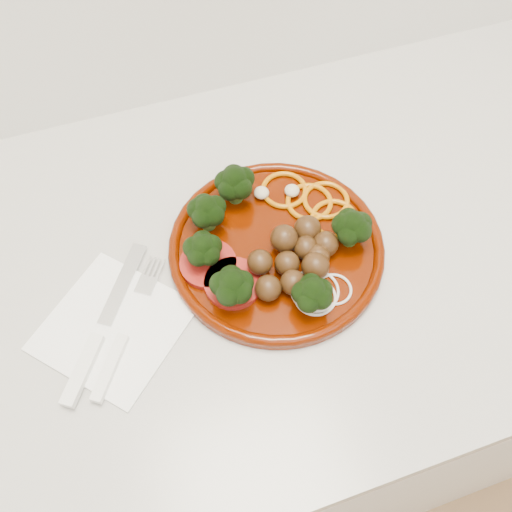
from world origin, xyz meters
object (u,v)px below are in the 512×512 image
object	(u,v)px
napkin	(114,327)
knife	(96,341)
fork	(118,350)
plate	(274,246)

from	to	relation	value
napkin	knife	world-z (taller)	knife
napkin	fork	bearing A→B (deg)	-90.77
plate	napkin	size ratio (longest dim) A/B	1.82
napkin	knife	xyz separation A→B (m)	(-0.02, -0.01, 0.01)
plate	knife	bearing A→B (deg)	-168.22
fork	napkin	bearing A→B (deg)	33.31
plate	knife	size ratio (longest dim) A/B	1.45
plate	knife	world-z (taller)	plate
plate	fork	bearing A→B (deg)	-162.39
napkin	fork	world-z (taller)	fork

